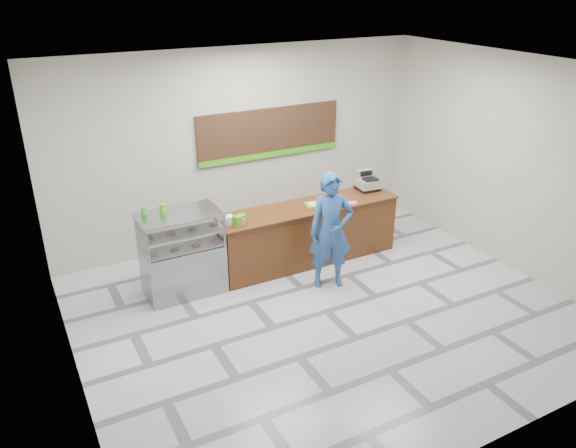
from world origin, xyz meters
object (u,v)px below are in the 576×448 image
sales_counter (307,233)px  customer (331,231)px  serving_tray (316,204)px  cash_register (367,183)px  display_case (182,253)px

sales_counter → customer: 0.98m
serving_tray → customer: bearing=-95.9°
sales_counter → customer: (-0.09, -0.87, 0.43)m
cash_register → display_case: bearing=-170.7°
sales_counter → cash_register: cash_register is taller
sales_counter → customer: size_ratio=1.73×
cash_register → serving_tray: size_ratio=1.04×
sales_counter → serving_tray: size_ratio=8.06×
customer → sales_counter: bearing=104.0°
sales_counter → cash_register: bearing=7.5°
display_case → sales_counter: bearing=0.0°
sales_counter → display_case: bearing=-180.0°
sales_counter → display_case: size_ratio=2.45×
sales_counter → display_case: (-2.22, -0.00, 0.16)m
display_case → serving_tray: bearing=-0.5°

